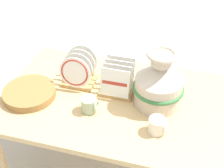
{
  "coord_description": "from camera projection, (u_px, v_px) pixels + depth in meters",
  "views": [
    {
      "loc": [
        0.36,
        -1.31,
        1.81
      ],
      "look_at": [
        0.0,
        0.0,
        0.74
      ],
      "focal_mm": 50.0,
      "sensor_mm": 36.0,
      "label": 1
    }
  ],
  "objects": [
    {
      "name": "dish_rack_round_plates",
      "position": [
        79.0,
        72.0,
        1.86
      ],
      "size": [
        0.19,
        0.18,
        0.21
      ],
      "color": "tan",
      "rests_on": "display_table"
    },
    {
      "name": "wicker_charger_stack",
      "position": [
        29.0,
        93.0,
        1.81
      ],
      "size": [
        0.3,
        0.3,
        0.04
      ],
      "color": "olive",
      "rests_on": "display_table"
    },
    {
      "name": "dish_rack_square_plates",
      "position": [
        118.0,
        82.0,
        1.81
      ],
      "size": [
        0.19,
        0.17,
        0.19
      ],
      "color": "tan",
      "rests_on": "display_table"
    },
    {
      "name": "mug_sage_glaze",
      "position": [
        90.0,
        105.0,
        1.7
      ],
      "size": [
        0.09,
        0.09,
        0.09
      ],
      "color": "#9EB28E",
      "rests_on": "display_table"
    },
    {
      "name": "ceramic_vase",
      "position": [
        159.0,
        83.0,
        1.69
      ],
      "size": [
        0.29,
        0.29,
        0.33
      ],
      "color": "beige",
      "rests_on": "display_table"
    },
    {
      "name": "mug_cream_glaze",
      "position": [
        158.0,
        126.0,
        1.57
      ],
      "size": [
        0.09,
        0.09,
        0.09
      ],
      "color": "silver",
      "rests_on": "display_table"
    },
    {
      "name": "display_table",
      "position": [
        112.0,
        108.0,
        1.84
      ],
      "size": [
        1.27,
        0.82,
        0.63
      ],
      "color": "tan",
      "rests_on": "ground_plane"
    },
    {
      "name": "ground_plane",
      "position": [
        112.0,
        166.0,
        2.19
      ],
      "size": [
        14.0,
        14.0,
        0.0
      ],
      "primitive_type": "plane",
      "color": "#B2ADA3"
    }
  ]
}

